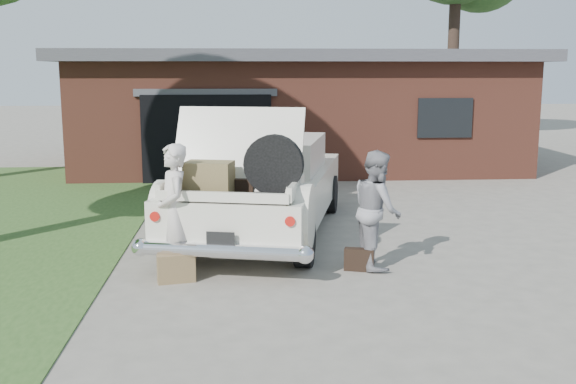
{
  "coord_description": "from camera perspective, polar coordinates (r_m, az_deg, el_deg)",
  "views": [
    {
      "loc": [
        -0.66,
        -8.77,
        2.82
      ],
      "look_at": [
        0.0,
        0.6,
        1.1
      ],
      "focal_mm": 42.0,
      "sensor_mm": 36.0,
      "label": 1
    }
  ],
  "objects": [
    {
      "name": "woman_right",
      "position": [
        9.69,
        7.54,
        -1.46
      ],
      "size": [
        0.7,
        0.87,
        1.69
      ],
      "primitive_type": "imported",
      "rotation": [
        0.0,
        0.0,
        1.65
      ],
      "color": "gray",
      "rests_on": "ground"
    },
    {
      "name": "woman_left",
      "position": [
        9.23,
        -9.66,
        -1.65
      ],
      "size": [
        0.61,
        0.77,
        1.84
      ],
      "primitive_type": "imported",
      "rotation": [
        0.0,
        0.0,
        -1.3
      ],
      "color": "beige",
      "rests_on": "ground"
    },
    {
      "name": "ground",
      "position": [
        9.23,
        0.26,
        -7.4
      ],
      "size": [
        90.0,
        90.0,
        0.0
      ],
      "primitive_type": "plane",
      "color": "gray",
      "rests_on": "ground"
    },
    {
      "name": "sedan",
      "position": [
        11.56,
        -2.19,
        0.55
      ],
      "size": [
        3.46,
        6.11,
        2.27
      ],
      "rotation": [
        0.0,
        0.0,
        -0.23
      ],
      "color": "silver",
      "rests_on": "ground"
    },
    {
      "name": "suitcase_left",
      "position": [
        9.17,
        -9.44,
        -6.41
      ],
      "size": [
        0.52,
        0.26,
        0.39
      ],
      "primitive_type": "cube",
      "rotation": [
        0.0,
        0.0,
        0.21
      ],
      "color": "olive",
      "rests_on": "ground"
    },
    {
      "name": "suitcase_right",
      "position": [
        9.62,
        6.04,
        -5.72
      ],
      "size": [
        0.44,
        0.25,
        0.32
      ],
      "primitive_type": "cube",
      "rotation": [
        0.0,
        0.0,
        -0.29
      ],
      "color": "black",
      "rests_on": "ground"
    },
    {
      "name": "house",
      "position": [
        20.34,
        0.61,
        7.15
      ],
      "size": [
        12.8,
        7.8,
        3.3
      ],
      "color": "brown",
      "rests_on": "ground"
    }
  ]
}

